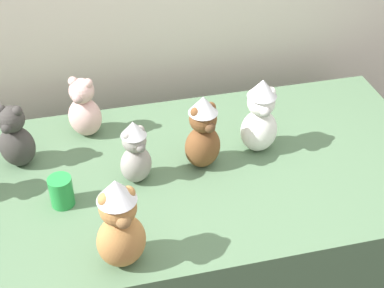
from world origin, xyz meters
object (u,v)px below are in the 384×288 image
teddy_bear_snow (260,117)px  teddy_bear_ash (135,152)px  teddy_bear_caramel (120,224)px  party_cup_green (61,191)px  teddy_bear_blush (84,109)px  teddy_bear_charcoal (15,138)px  teddy_bear_chestnut (203,133)px  display_table (192,239)px

teddy_bear_snow → teddy_bear_ash: bearing=-171.5°
teddy_bear_caramel → party_cup_green: size_ratio=2.96×
teddy_bear_blush → party_cup_green: (-0.11, -0.38, -0.06)m
teddy_bear_snow → party_cup_green: bearing=-169.6°
teddy_bear_charcoal → teddy_bear_chestnut: 0.67m
party_cup_green → teddy_bear_blush: bearing=73.2°
teddy_bear_ash → teddy_bear_caramel: bearing=-130.6°
teddy_bear_chestnut → party_cup_green: 0.52m
teddy_bear_charcoal → teddy_bear_chestnut: (0.65, -0.16, 0.03)m
teddy_bear_chestnut → teddy_bear_snow: (0.23, 0.04, 0.00)m
teddy_bear_blush → display_table: bearing=-15.3°
teddy_bear_charcoal → teddy_bear_blush: same height
teddy_bear_charcoal → party_cup_green: 0.29m
teddy_bear_ash → teddy_bear_blush: (-0.15, 0.32, -0.00)m
display_table → party_cup_green: 0.63m
teddy_bear_chestnut → teddy_bear_caramel: size_ratio=0.90×
display_table → teddy_bear_caramel: bearing=-129.4°
display_table → teddy_bear_snow: (0.27, 0.06, 0.51)m
teddy_bear_charcoal → teddy_bear_chestnut: bearing=7.8°
display_table → party_cup_green: size_ratio=16.55×
teddy_bear_chestnut → teddy_bear_caramel: bearing=-150.0°
teddy_bear_caramel → teddy_bear_blush: teddy_bear_caramel is taller
teddy_bear_charcoal → teddy_bear_snow: (0.87, -0.12, 0.03)m
display_table → teddy_bear_caramel: 0.71m
teddy_bear_caramel → teddy_bear_ash: bearing=64.1°
display_table → teddy_bear_ash: (-0.20, -0.00, 0.49)m
display_table → teddy_bear_snow: bearing=13.4°
display_table → teddy_bear_charcoal: bearing=163.1°
teddy_bear_charcoal → teddy_bear_snow: bearing=14.0°
teddy_bear_caramel → teddy_bear_snow: 0.72m
teddy_bear_snow → party_cup_green: (-0.74, -0.13, -0.09)m
teddy_bear_caramel → teddy_bear_blush: (-0.05, 0.68, -0.04)m
teddy_bear_ash → teddy_bear_blush: teddy_bear_blush is taller
display_table → teddy_bear_charcoal: size_ratio=7.15×
teddy_bear_snow → teddy_bear_blush: teddy_bear_snow is taller
teddy_bear_caramel → teddy_bear_chestnut: bearing=37.9°
party_cup_green → teddy_bear_charcoal: bearing=119.0°
party_cup_green → display_table: bearing=8.3°
teddy_bear_charcoal → teddy_bear_blush: (0.25, 0.13, -0.00)m
teddy_bear_caramel → teddy_bear_snow: (0.57, 0.43, -0.01)m
teddy_bear_charcoal → teddy_bear_ash: size_ratio=1.01×
teddy_bear_caramel → teddy_bear_charcoal: bearing=108.3°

